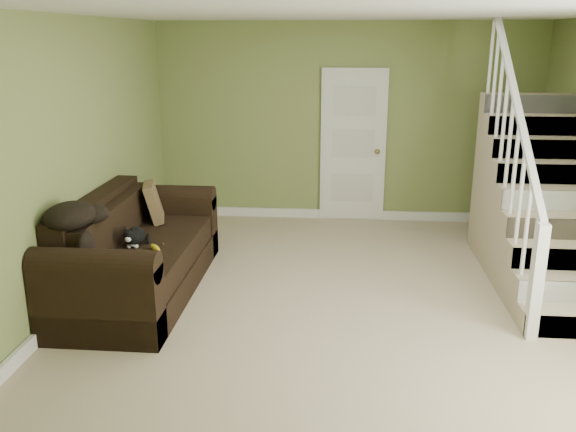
% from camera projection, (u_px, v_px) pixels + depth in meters
% --- Properties ---
extents(floor, '(5.00, 5.50, 0.01)m').
position_uv_depth(floor, '(343.00, 301.00, 5.78)').
color(floor, tan).
rests_on(floor, ground).
extents(ceiling, '(5.00, 5.50, 0.01)m').
position_uv_depth(ceiling, '(351.00, 12.00, 5.04)').
color(ceiling, white).
rests_on(ceiling, wall_back).
extents(wall_back, '(5.00, 0.04, 2.60)m').
position_uv_depth(wall_back, '(346.00, 124.00, 8.04)').
color(wall_back, olive).
rests_on(wall_back, floor).
extents(wall_front, '(5.00, 0.04, 2.60)m').
position_uv_depth(wall_front, '(349.00, 290.00, 2.78)').
color(wall_front, olive).
rests_on(wall_front, floor).
extents(wall_left, '(0.04, 5.50, 2.60)m').
position_uv_depth(wall_left, '(75.00, 161.00, 5.62)').
color(wall_left, olive).
rests_on(wall_left, floor).
extents(baseboard_back, '(5.00, 0.04, 0.12)m').
position_uv_depth(baseboard_back, '(344.00, 214.00, 8.36)').
color(baseboard_back, white).
rests_on(baseboard_back, floor).
extents(baseboard_left, '(0.04, 5.50, 0.12)m').
position_uv_depth(baseboard_left, '(91.00, 286.00, 5.97)').
color(baseboard_left, white).
rests_on(baseboard_left, floor).
extents(door, '(0.86, 0.12, 2.02)m').
position_uv_depth(door, '(353.00, 146.00, 8.07)').
color(door, white).
rests_on(door, floor).
extents(staircase, '(1.00, 2.51, 2.82)m').
position_uv_depth(staircase, '(537.00, 213.00, 6.35)').
color(staircase, tan).
rests_on(staircase, floor).
extents(sofa, '(1.03, 2.40, 0.95)m').
position_uv_depth(sofa, '(135.00, 256.00, 5.91)').
color(sofa, black).
rests_on(sofa, floor).
extents(side_table, '(0.52, 0.52, 0.77)m').
position_uv_depth(side_table, '(154.00, 226.00, 7.10)').
color(side_table, black).
rests_on(side_table, floor).
extents(cat, '(0.23, 0.47, 0.23)m').
position_uv_depth(cat, '(134.00, 237.00, 5.73)').
color(cat, black).
rests_on(cat, sofa).
extents(banana, '(0.17, 0.19, 0.06)m').
position_uv_depth(banana, '(155.00, 248.00, 5.60)').
color(banana, yellow).
rests_on(banana, sofa).
extents(throw_pillow, '(0.30, 0.45, 0.42)m').
position_uv_depth(throw_pillow, '(154.00, 202.00, 6.46)').
color(throw_pillow, '#432E1B').
rests_on(throw_pillow, sofa).
extents(throw_blanket, '(0.46, 0.57, 0.22)m').
position_uv_depth(throw_blanket, '(70.00, 215.00, 5.06)').
color(throw_blanket, black).
rests_on(throw_blanket, sofa).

